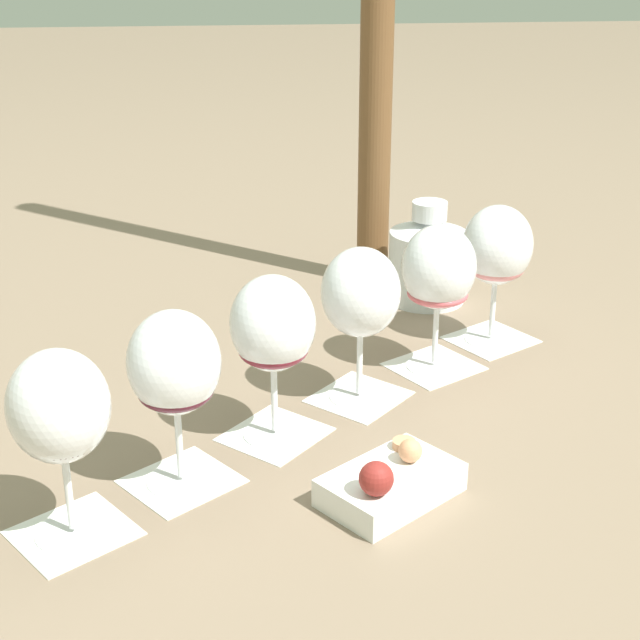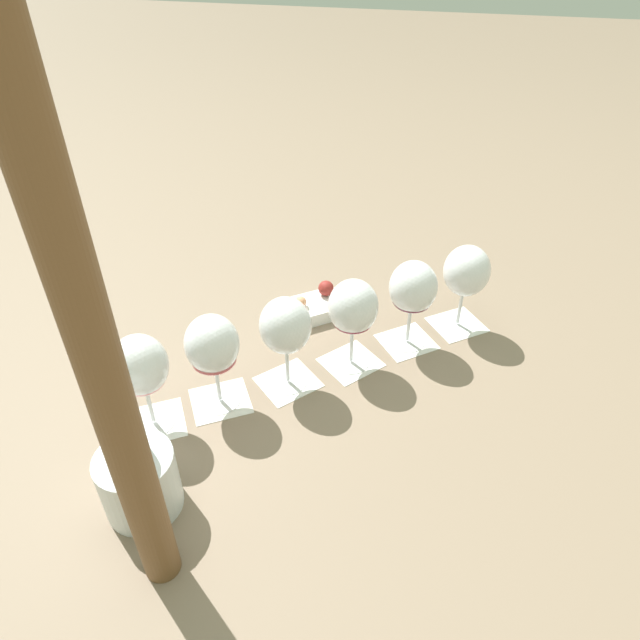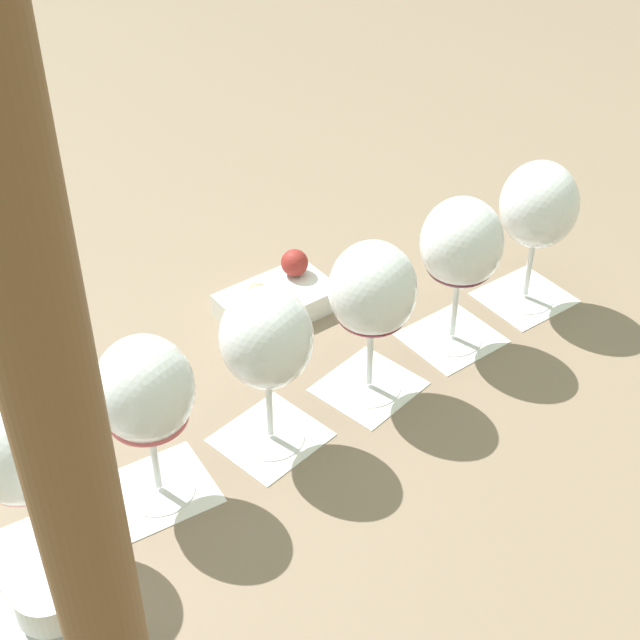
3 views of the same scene
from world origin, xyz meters
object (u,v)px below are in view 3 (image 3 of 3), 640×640
wine_glass_4 (461,249)px  wine_glass_5 (538,211)px  snack_dish (278,298)px  wine_glass_1 (145,395)px  wine_glass_3 (372,296)px  umbrella_pole (8,206)px  wine_glass_2 (267,345)px  wine_glass_0 (23,455)px

wine_glass_4 → wine_glass_5: 0.13m
snack_dish → wine_glass_1: bearing=-109.5°
wine_glass_3 → wine_glass_4: same height
snack_dish → umbrella_pole: size_ratio=0.15×
wine_glass_3 → wine_glass_4: bearing=41.0°
umbrella_pole → wine_glass_4: bearing=63.6°
wine_glass_2 → wine_glass_5: same height
wine_glass_1 → umbrella_pole: bearing=-83.6°
wine_glass_3 → wine_glass_4: size_ratio=1.00×
umbrella_pole → wine_glass_0: bearing=118.3°
wine_glass_4 → snack_dish: wine_glass_4 is taller
snack_dish → wine_glass_3: bearing=-52.2°
wine_glass_3 → snack_dish: bearing=127.8°
wine_glass_5 → snack_dish: bearing=-174.5°
wine_glass_5 → wine_glass_2: bearing=-140.7°
wine_glass_3 → wine_glass_5: same height
wine_glass_4 → wine_glass_2: bearing=-140.8°
wine_glass_2 → wine_glass_4: (0.21, 0.17, 0.00)m
wine_glass_1 → wine_glass_5: 0.53m
wine_glass_4 → snack_dish: size_ratio=1.17×
wine_glass_2 → wine_glass_4: 0.27m
umbrella_pole → wine_glass_3: bearing=69.5°
wine_glass_2 → wine_glass_3: same height
wine_glass_4 → wine_glass_5: (0.10, 0.08, -0.00)m
wine_glass_1 → snack_dish: wine_glass_1 is taller
wine_glass_0 → wine_glass_2: 0.25m
wine_glass_3 → umbrella_pole: 0.65m
wine_glass_4 → umbrella_pole: 0.75m
wine_glass_5 → wine_glass_4: bearing=-140.5°
wine_glass_2 → umbrella_pole: (-0.07, -0.40, 0.40)m
wine_glass_4 → umbrella_pole: size_ratio=0.18×
wine_glass_1 → wine_glass_0: bearing=-141.2°
wine_glass_3 → wine_glass_5: size_ratio=1.00×
wine_glass_4 → wine_glass_1: bearing=-142.1°
wine_glass_5 → wine_glass_0: bearing=-141.6°
wine_glass_4 → umbrella_pole: (-0.28, -0.57, 0.40)m
snack_dish → wine_glass_0: bearing=-118.2°
snack_dish → wine_glass_5: bearing=5.5°
snack_dish → wine_glass_2: bearing=-89.4°
wine_glass_0 → snack_dish: (0.20, 0.37, -0.11)m
wine_glass_1 → wine_glass_4: (0.32, 0.25, -0.00)m
wine_glass_3 → wine_glass_5: (0.20, 0.17, -0.00)m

